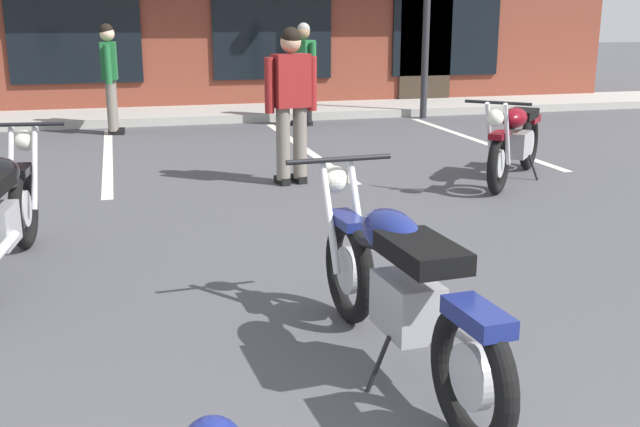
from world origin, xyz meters
name	(u,v)px	position (x,y,z in m)	size (l,w,h in m)	color
ground_plane	(296,273)	(0.00, 4.09, 0.00)	(80.00, 80.00, 0.00)	#47474C
sidewalk_kerb	(184,114)	(0.00, 12.74, 0.07)	(22.00, 1.80, 0.14)	#A8A59E
brick_storefront_building	(165,14)	(0.00, 16.31, 1.82)	(17.92, 6.54, 3.63)	brown
painted_stall_lines	(209,152)	(0.00, 9.14, 0.00)	(8.01, 4.80, 0.01)	silver
motorcycle_foreground_classic	(399,286)	(0.16, 2.49, 0.46)	(0.66, 2.11, 0.98)	black
motorcycle_red_sportbike	(515,140)	(3.05, 6.46, 0.46)	(1.60, 1.70, 0.98)	black
person_in_black_shirt	(291,97)	(0.64, 6.97, 0.95)	(0.61, 0.33, 1.68)	black
person_in_shorts_foreground	(110,72)	(-1.23, 11.17, 0.95)	(0.29, 0.61, 1.68)	black
person_by_back_row	(303,68)	(1.85, 11.30, 0.95)	(0.39, 0.58, 1.68)	black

